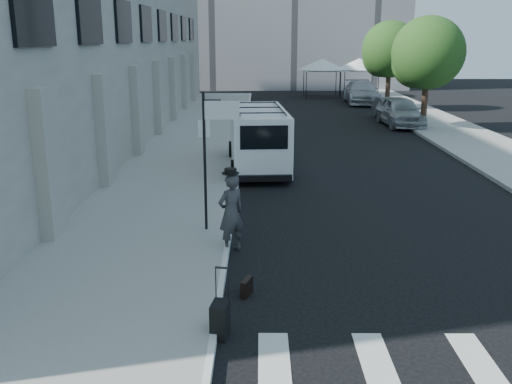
{
  "coord_description": "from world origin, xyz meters",
  "views": [
    {
      "loc": [
        -1.24,
        -10.71,
        4.92
      ],
      "look_at": [
        -1.32,
        2.59,
        1.3
      ],
      "focal_mm": 40.0,
      "sensor_mm": 36.0,
      "label": 1
    }
  ],
  "objects_px": {
    "parked_car_c": "(361,92)",
    "suitcase": "(220,319)",
    "cargo_van": "(258,138)",
    "businessman": "(231,213)",
    "parked_car_a": "(400,111)",
    "parked_car_b": "(391,109)",
    "briefcase": "(247,287)"
  },
  "relations": [
    {
      "from": "cargo_van",
      "to": "parked_car_b",
      "type": "relative_size",
      "value": 1.51
    },
    {
      "from": "businessman",
      "to": "parked_car_b",
      "type": "xyz_separation_m",
      "value": [
        8.7,
        22.09,
        -0.27
      ]
    },
    {
      "from": "parked_car_a",
      "to": "parked_car_b",
      "type": "bearing_deg",
      "value": 87.47
    },
    {
      "from": "parked_car_a",
      "to": "parked_car_b",
      "type": "xyz_separation_m",
      "value": [
        0.0,
        2.27,
        -0.15
      ]
    },
    {
      "from": "briefcase",
      "to": "parked_car_a",
      "type": "distance_m",
      "value": 23.71
    },
    {
      "from": "parked_car_c",
      "to": "suitcase",
      "type": "bearing_deg",
      "value": -101.98
    },
    {
      "from": "businessman",
      "to": "suitcase",
      "type": "height_order",
      "value": "businessman"
    },
    {
      "from": "suitcase",
      "to": "parked_car_a",
      "type": "relative_size",
      "value": 0.25
    },
    {
      "from": "parked_car_b",
      "to": "cargo_van",
      "type": "bearing_deg",
      "value": -125.22
    },
    {
      "from": "businessman",
      "to": "parked_car_a",
      "type": "distance_m",
      "value": 21.65
    },
    {
      "from": "briefcase",
      "to": "parked_car_a",
      "type": "bearing_deg",
      "value": 87.31
    },
    {
      "from": "briefcase",
      "to": "cargo_van",
      "type": "height_order",
      "value": "cargo_van"
    },
    {
      "from": "briefcase",
      "to": "suitcase",
      "type": "bearing_deg",
      "value": -86.72
    },
    {
      "from": "briefcase",
      "to": "suitcase",
      "type": "distance_m",
      "value": 1.67
    },
    {
      "from": "parked_car_a",
      "to": "businessman",
      "type": "bearing_deg",
      "value": -116.22
    },
    {
      "from": "businessman",
      "to": "briefcase",
      "type": "relative_size",
      "value": 4.31
    },
    {
      "from": "cargo_van",
      "to": "parked_car_b",
      "type": "xyz_separation_m",
      "value": [
        8.09,
        13.17,
        -0.51
      ]
    },
    {
      "from": "businessman",
      "to": "parked_car_b",
      "type": "distance_m",
      "value": 23.75
    },
    {
      "from": "parked_car_c",
      "to": "briefcase",
      "type": "bearing_deg",
      "value": -101.93
    },
    {
      "from": "cargo_van",
      "to": "parked_car_c",
      "type": "relative_size",
      "value": 1.08
    },
    {
      "from": "suitcase",
      "to": "parked_car_c",
      "type": "relative_size",
      "value": 0.21
    },
    {
      "from": "briefcase",
      "to": "parked_car_a",
      "type": "relative_size",
      "value": 0.09
    },
    {
      "from": "suitcase",
      "to": "parked_car_b",
      "type": "bearing_deg",
      "value": 80.77
    },
    {
      "from": "briefcase",
      "to": "parked_car_c",
      "type": "bearing_deg",
      "value": 94.33
    },
    {
      "from": "suitcase",
      "to": "parked_car_b",
      "type": "height_order",
      "value": "parked_car_b"
    },
    {
      "from": "cargo_van",
      "to": "parked_car_a",
      "type": "relative_size",
      "value": 1.28
    },
    {
      "from": "parked_car_a",
      "to": "parked_car_c",
      "type": "distance_m",
      "value": 11.42
    },
    {
      "from": "cargo_van",
      "to": "suitcase",
      "type": "bearing_deg",
      "value": -96.78
    },
    {
      "from": "businessman",
      "to": "cargo_van",
      "type": "bearing_deg",
      "value": -132.19
    },
    {
      "from": "briefcase",
      "to": "suitcase",
      "type": "xyz_separation_m",
      "value": [
        -0.42,
        -1.61,
        0.15
      ]
    },
    {
      "from": "parked_car_c",
      "to": "parked_car_a",
      "type": "bearing_deg",
      "value": -87.25
    },
    {
      "from": "businessman",
      "to": "parked_car_a",
      "type": "relative_size",
      "value": 0.39
    }
  ]
}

